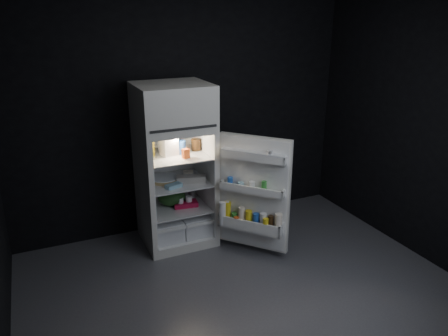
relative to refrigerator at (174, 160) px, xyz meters
name	(u,v)px	position (x,y,z in m)	size (l,w,h in m)	color
floor	(250,296)	(0.26, -1.32, -0.96)	(4.00, 3.40, 0.00)	#545459
wall_back	(184,115)	(0.26, 0.38, 0.39)	(4.00, 0.00, 2.70)	black
wall_front	(418,258)	(0.26, -3.02, 0.39)	(4.00, 0.00, 2.70)	black
wall_right	(432,131)	(2.26, -1.32, 0.39)	(0.00, 3.40, 2.70)	black
refrigerator	(174,160)	(0.00, 0.00, 0.00)	(0.76, 0.71, 1.78)	white
fridge_door	(253,196)	(0.62, -0.66, -0.28)	(0.62, 0.67, 1.22)	white
milk_jug	(168,144)	(-0.06, -0.02, 0.19)	(0.16, 0.16, 0.24)	white
mayo_jar	(181,147)	(0.07, -0.03, 0.14)	(0.10, 0.10, 0.14)	#1F50A9
jam_jar	(196,145)	(0.26, 0.01, 0.14)	(0.10, 0.10, 0.13)	#321F0D
amber_bottle	(151,146)	(-0.24, 0.03, 0.18)	(0.09, 0.09, 0.22)	gold
small_carton	(186,154)	(0.07, -0.20, 0.12)	(0.07, 0.05, 0.10)	#D24B18
egg_carton	(191,179)	(0.14, -0.14, -0.19)	(0.32, 0.12, 0.07)	gray
pie	(164,179)	(-0.12, 0.00, -0.21)	(0.30, 0.30, 0.04)	tan
flat_package	(174,186)	(-0.08, -0.22, -0.21)	(0.17, 0.09, 0.04)	#7BABBE
wrapped_pkg	(188,173)	(0.18, 0.06, -0.20)	(0.11, 0.09, 0.05)	#F4E3C7
produce_bag	(172,197)	(-0.04, 0.01, -0.43)	(0.31, 0.26, 0.20)	#193815
yogurt_tray	(186,204)	(0.09, -0.09, -0.50)	(0.26, 0.14, 0.05)	#A70E30
small_can_red	(180,195)	(0.11, 0.15, -0.48)	(0.06, 0.06, 0.09)	#A70E30
small_can_silver	(192,195)	(0.22, 0.07, -0.48)	(0.07, 0.07, 0.09)	white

